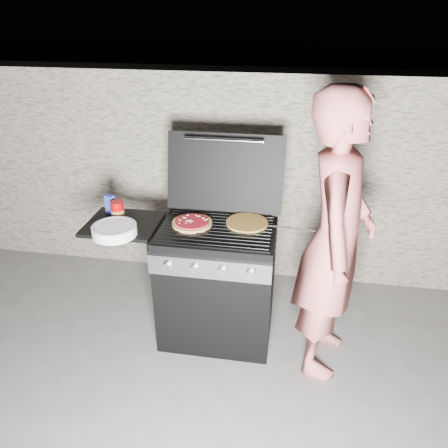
% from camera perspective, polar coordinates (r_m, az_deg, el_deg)
% --- Properties ---
extents(ground, '(50.00, 50.00, 0.00)m').
position_cam_1_polar(ground, '(3.48, -0.84, -13.95)').
color(ground, '#55514D').
extents(stone_wall, '(8.00, 0.35, 1.80)m').
position_cam_1_polar(stone_wall, '(3.91, 1.80, 6.41)').
color(stone_wall, '#A49883').
rests_on(stone_wall, ground).
extents(gas_grill, '(1.34, 0.79, 0.91)m').
position_cam_1_polar(gas_grill, '(3.25, -5.28, -7.37)').
color(gas_grill, black).
rests_on(gas_grill, ground).
extents(pizza_topped, '(0.33, 0.33, 0.03)m').
position_cam_1_polar(pizza_topped, '(3.01, -4.20, 0.21)').
color(pizza_topped, '#C17741').
rests_on(pizza_topped, gas_grill).
extents(pizza_plain, '(0.35, 0.35, 0.02)m').
position_cam_1_polar(pizza_plain, '(3.02, 3.01, 0.17)').
color(pizza_plain, gold).
rests_on(pizza_plain, gas_grill).
extents(sauce_jar, '(0.12, 0.12, 0.14)m').
position_cam_1_polar(sauce_jar, '(3.16, -13.74, 1.71)').
color(sauce_jar, '#A10205').
rests_on(sauce_jar, gas_grill).
extents(blue_carton, '(0.08, 0.06, 0.15)m').
position_cam_1_polar(blue_carton, '(3.25, -14.63, 2.43)').
color(blue_carton, '#2A37B6').
rests_on(blue_carton, gas_grill).
extents(plate_stack, '(0.34, 0.34, 0.07)m').
position_cam_1_polar(plate_stack, '(2.97, -14.11, -0.79)').
color(plate_stack, white).
rests_on(plate_stack, gas_grill).
extents(person, '(0.56, 0.76, 1.90)m').
position_cam_1_polar(person, '(2.82, 14.31, -2.13)').
color(person, '#C4645E').
rests_on(person, ground).
extents(tongs, '(0.37, 0.17, 0.08)m').
position_cam_1_polar(tongs, '(2.90, 9.15, -0.68)').
color(tongs, '#252525').
rests_on(tongs, gas_grill).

